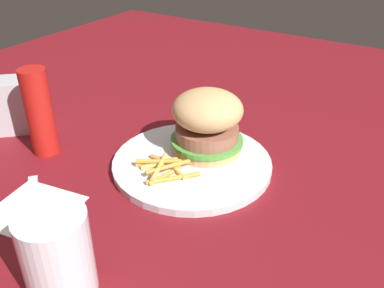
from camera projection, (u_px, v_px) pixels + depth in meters
name	position (u px, v px, depth m)	size (l,w,h in m)	color
ground_plane	(202.00, 165.00, 0.69)	(1.60, 1.60, 0.00)	maroon
plate	(192.00, 163.00, 0.68)	(0.26, 0.26, 0.01)	silver
sandwich	(207.00, 121.00, 0.68)	(0.12, 0.12, 0.10)	tan
fries_pile	(164.00, 167.00, 0.65)	(0.09, 0.10, 0.01)	gold
napkin	(33.00, 210.00, 0.59)	(0.11, 0.11, 0.00)	white
fork	(33.00, 209.00, 0.58)	(0.12, 0.14, 0.00)	silver
drink_glass	(61.00, 260.00, 0.45)	(0.08, 0.08, 0.10)	silver
napkin_dispenser	(17.00, 105.00, 0.77)	(0.09, 0.06, 0.10)	#B7BABF
ketchup_bottle	(39.00, 112.00, 0.69)	(0.04, 0.04, 0.15)	#B21914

